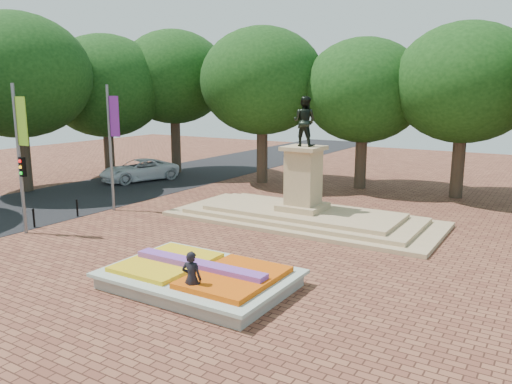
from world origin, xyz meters
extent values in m
plane|color=brown|center=(0.00, 0.00, 0.00)|extent=(90.00, 90.00, 0.00)
cube|color=black|center=(-15.00, 5.00, 0.01)|extent=(9.00, 90.00, 0.02)
cube|color=gray|center=(1.00, -2.00, 0.23)|extent=(6.00, 4.00, 0.45)
cube|color=#B5C1AF|center=(1.00, -2.00, 0.50)|extent=(6.30, 4.30, 0.12)
cube|color=#DE540C|center=(2.45, -2.00, 0.63)|extent=(2.60, 3.40, 0.22)
cube|color=yellow|center=(-0.45, -2.00, 0.62)|extent=(2.60, 3.40, 0.18)
cube|color=#643593|center=(1.00, -2.00, 0.72)|extent=(5.20, 0.55, 0.38)
cube|color=tan|center=(0.00, 8.00, 0.10)|extent=(14.00, 6.00, 0.20)
cube|color=tan|center=(0.00, 8.00, 0.30)|extent=(12.00, 5.00, 0.20)
cube|color=tan|center=(0.00, 8.00, 0.50)|extent=(10.00, 4.00, 0.20)
cube|color=tan|center=(0.00, 8.00, 0.75)|extent=(2.20, 2.20, 0.30)
cube|color=tan|center=(0.00, 8.00, 2.30)|extent=(1.50, 1.50, 2.80)
cube|color=tan|center=(0.00, 8.00, 3.80)|extent=(1.90, 1.90, 0.20)
imported|color=black|center=(0.00, 8.00, 5.15)|extent=(1.22, 0.95, 2.50)
cylinder|color=#38261E|center=(-16.00, 18.00, 2.00)|extent=(0.80, 0.80, 4.00)
ellipsoid|color=black|center=(-16.00, 18.00, 6.69)|extent=(8.80, 8.80, 7.48)
cylinder|color=#38261E|center=(-8.00, 18.00, 2.00)|extent=(0.80, 0.80, 4.00)
ellipsoid|color=black|center=(-8.00, 18.00, 6.69)|extent=(8.80, 8.80, 7.48)
cylinder|color=#38261E|center=(-1.00, 18.00, 2.00)|extent=(0.80, 0.80, 4.00)
ellipsoid|color=black|center=(-1.00, 18.00, 6.69)|extent=(8.80, 8.80, 7.48)
cylinder|color=#38261E|center=(6.00, 18.00, 2.00)|extent=(0.80, 0.80, 4.00)
ellipsoid|color=black|center=(6.00, 18.00, 6.69)|extent=(8.80, 8.80, 7.48)
cylinder|color=#38261E|center=(-19.50, 5.00, 1.92)|extent=(0.80, 0.80, 3.84)
ellipsoid|color=black|center=(-19.50, 5.00, 6.41)|extent=(8.40, 8.40, 7.14)
cylinder|color=#38261E|center=(-19.50, 13.00, 1.92)|extent=(0.80, 0.80, 3.84)
ellipsoid|color=black|center=(-19.50, 13.00, 6.41)|extent=(8.40, 8.40, 7.14)
cylinder|color=slate|center=(-10.20, -1.00, 3.50)|extent=(0.16, 0.16, 7.00)
cube|color=#80BC25|center=(-9.75, -1.00, 5.30)|extent=(0.70, 0.04, 2.20)
cylinder|color=slate|center=(-10.20, 4.50, 3.50)|extent=(0.16, 0.16, 7.00)
cube|color=#621C77|center=(-9.75, 4.50, 5.30)|extent=(0.70, 0.04, 2.20)
cube|color=black|center=(-10.00, -1.00, 3.20)|extent=(0.28, 0.18, 0.90)
cylinder|color=black|center=(-10.70, -0.20, 0.45)|extent=(0.10, 0.10, 0.90)
sphere|color=black|center=(-10.70, -0.20, 0.92)|extent=(0.12, 0.12, 0.12)
cylinder|color=black|center=(-10.70, 2.40, 0.45)|extent=(0.10, 0.10, 0.90)
sphere|color=black|center=(-10.70, 2.40, 0.92)|extent=(0.12, 0.12, 0.12)
cylinder|color=black|center=(-10.70, 5.00, 0.45)|extent=(0.10, 0.10, 0.90)
sphere|color=black|center=(-10.70, 5.00, 0.92)|extent=(0.12, 0.12, 0.12)
imported|color=white|center=(-15.90, 12.33, 0.81)|extent=(4.52, 6.42, 1.63)
imported|color=black|center=(1.76, -3.35, 0.89)|extent=(0.73, 0.57, 1.79)
camera|label=1|loc=(11.13, -14.79, 6.58)|focal=35.00mm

